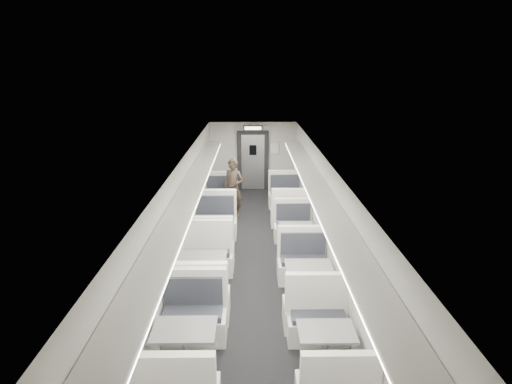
{
  "coord_description": "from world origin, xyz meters",
  "views": [
    {
      "loc": [
        -0.05,
        -7.76,
        4.26
      ],
      "look_at": [
        0.06,
        1.84,
        1.2
      ],
      "focal_mm": 28.0,
      "sensor_mm": 36.0,
      "label": 1
    }
  ],
  "objects_px": {
    "booth_right_c": "(308,283)",
    "passenger": "(233,188)",
    "booth_right_a": "(287,203)",
    "booth_right_b": "(296,239)",
    "booth_right_d": "(325,350)",
    "booth_left_c": "(203,274)",
    "booth_left_d": "(186,350)",
    "booth_left_a": "(220,203)",
    "exit_sign": "(253,128)",
    "booth_left_b": "(212,235)",
    "vestibule_door": "(253,161)"
  },
  "relations": [
    {
      "from": "booth_left_c",
      "to": "booth_right_c",
      "type": "bearing_deg",
      "value": -8.96
    },
    {
      "from": "booth_left_c",
      "to": "booth_right_d",
      "type": "bearing_deg",
      "value": -46.72
    },
    {
      "from": "booth_left_c",
      "to": "booth_right_c",
      "type": "height_order",
      "value": "booth_left_c"
    },
    {
      "from": "passenger",
      "to": "booth_left_b",
      "type": "bearing_deg",
      "value": -76.17
    },
    {
      "from": "booth_right_c",
      "to": "passenger",
      "type": "height_order",
      "value": "passenger"
    },
    {
      "from": "booth_left_d",
      "to": "booth_left_c",
      "type": "bearing_deg",
      "value": 90.0
    },
    {
      "from": "booth_left_b",
      "to": "booth_right_a",
      "type": "relative_size",
      "value": 1.07
    },
    {
      "from": "booth_right_d",
      "to": "booth_right_c",
      "type": "bearing_deg",
      "value": 90.0
    },
    {
      "from": "booth_right_d",
      "to": "vestibule_door",
      "type": "distance_m",
      "value": 9.02
    },
    {
      "from": "booth_left_c",
      "to": "passenger",
      "type": "distance_m",
      "value": 4.17
    },
    {
      "from": "booth_left_a",
      "to": "exit_sign",
      "type": "distance_m",
      "value": 2.99
    },
    {
      "from": "booth_left_c",
      "to": "passenger",
      "type": "xyz_separation_m",
      "value": [
        0.42,
        4.12,
        0.47
      ]
    },
    {
      "from": "booth_left_a",
      "to": "booth_left_c",
      "type": "bearing_deg",
      "value": -90.0
    },
    {
      "from": "booth_left_d",
      "to": "booth_right_d",
      "type": "relative_size",
      "value": 1.09
    },
    {
      "from": "booth_right_a",
      "to": "exit_sign",
      "type": "height_order",
      "value": "exit_sign"
    },
    {
      "from": "booth_left_d",
      "to": "vestibule_door",
      "type": "height_order",
      "value": "vestibule_door"
    },
    {
      "from": "booth_left_c",
      "to": "passenger",
      "type": "relative_size",
      "value": 1.28
    },
    {
      "from": "booth_right_d",
      "to": "vestibule_door",
      "type": "bearing_deg",
      "value": 96.39
    },
    {
      "from": "booth_right_a",
      "to": "booth_right_b",
      "type": "xyz_separation_m",
      "value": [
        0.0,
        -2.47,
        -0.03
      ]
    },
    {
      "from": "booth_right_b",
      "to": "passenger",
      "type": "xyz_separation_m",
      "value": [
        -1.58,
        2.38,
        0.52
      ]
    },
    {
      "from": "booth_left_d",
      "to": "booth_right_d",
      "type": "height_order",
      "value": "booth_left_d"
    },
    {
      "from": "booth_left_d",
      "to": "booth_right_a",
      "type": "height_order",
      "value": "booth_left_d"
    },
    {
      "from": "passenger",
      "to": "booth_left_c",
      "type": "bearing_deg",
      "value": -71.48
    },
    {
      "from": "exit_sign",
      "to": "booth_left_b",
      "type": "bearing_deg",
      "value": -102.64
    },
    {
      "from": "passenger",
      "to": "vestibule_door",
      "type": "xyz_separation_m",
      "value": [
        0.58,
        2.69,
        0.17
      ]
    },
    {
      "from": "booth_left_b",
      "to": "booth_right_d",
      "type": "bearing_deg",
      "value": -63.37
    },
    {
      "from": "booth_left_d",
      "to": "booth_right_c",
      "type": "relative_size",
      "value": 1.02
    },
    {
      "from": "passenger",
      "to": "booth_right_a",
      "type": "bearing_deg",
      "value": 27.58
    },
    {
      "from": "booth_left_b",
      "to": "passenger",
      "type": "relative_size",
      "value": 1.29
    },
    {
      "from": "booth_right_a",
      "to": "vestibule_door",
      "type": "bearing_deg",
      "value": 111.06
    },
    {
      "from": "booth_left_c",
      "to": "booth_right_c",
      "type": "xyz_separation_m",
      "value": [
        2.0,
        -0.32,
        -0.02
      ]
    },
    {
      "from": "booth_left_a",
      "to": "vestibule_door",
      "type": "xyz_separation_m",
      "value": [
        1.0,
        2.56,
        0.67
      ]
    },
    {
      "from": "booth_right_c",
      "to": "booth_right_d",
      "type": "height_order",
      "value": "booth_right_c"
    },
    {
      "from": "booth_left_a",
      "to": "exit_sign",
      "type": "xyz_separation_m",
      "value": [
        1.0,
        2.07,
        1.91
      ]
    },
    {
      "from": "booth_left_c",
      "to": "booth_left_d",
      "type": "xyz_separation_m",
      "value": [
        0.0,
        -2.15,
        -0.01
      ]
    },
    {
      "from": "booth_left_a",
      "to": "vestibule_door",
      "type": "bearing_deg",
      "value": 68.68
    },
    {
      "from": "booth_right_d",
      "to": "exit_sign",
      "type": "relative_size",
      "value": 3.18
    },
    {
      "from": "booth_left_a",
      "to": "booth_right_b",
      "type": "relative_size",
      "value": 1.04
    },
    {
      "from": "booth_left_a",
      "to": "booth_right_d",
      "type": "height_order",
      "value": "booth_left_a"
    },
    {
      "from": "booth_right_b",
      "to": "exit_sign",
      "type": "bearing_deg",
      "value": 102.32
    },
    {
      "from": "booth_right_b",
      "to": "booth_right_c",
      "type": "distance_m",
      "value": 2.06
    },
    {
      "from": "passenger",
      "to": "vestibule_door",
      "type": "height_order",
      "value": "vestibule_door"
    },
    {
      "from": "booth_left_c",
      "to": "exit_sign",
      "type": "distance_m",
      "value": 6.67
    },
    {
      "from": "booth_right_a",
      "to": "booth_right_d",
      "type": "bearing_deg",
      "value": -90.0
    },
    {
      "from": "booth_right_a",
      "to": "passenger",
      "type": "distance_m",
      "value": 1.66
    },
    {
      "from": "booth_left_d",
      "to": "booth_right_c",
      "type": "xyz_separation_m",
      "value": [
        2.0,
        1.83,
        -0.01
      ]
    },
    {
      "from": "passenger",
      "to": "vestibule_door",
      "type": "bearing_deg",
      "value": 102.04
    },
    {
      "from": "booth_left_d",
      "to": "booth_right_b",
      "type": "distance_m",
      "value": 4.38
    },
    {
      "from": "booth_left_a",
      "to": "booth_right_b",
      "type": "xyz_separation_m",
      "value": [
        2.0,
        -2.5,
        -0.01
      ]
    },
    {
      "from": "booth_left_a",
      "to": "booth_left_d",
      "type": "distance_m",
      "value": 6.4
    }
  ]
}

